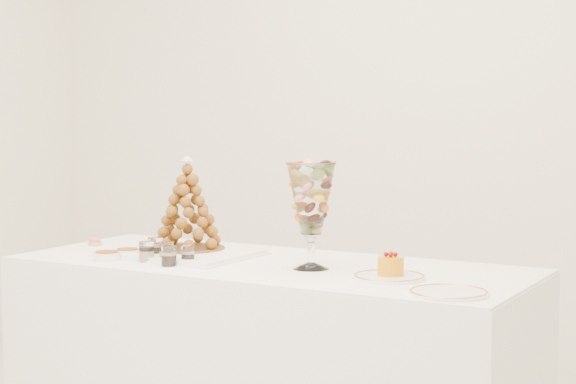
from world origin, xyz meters
The scene contains 15 objects.
buffet_table centered at (-0.01, 0.32, 0.36)m, with size 1.94×0.87×0.72m.
lace_tray centered at (-0.39, 0.33, 0.73)m, with size 0.53×0.40×0.02m, color white.
macaron_vase centered at (0.18, 0.27, 0.96)m, with size 0.17×0.17×0.37m.
cake_plate centered at (0.49, 0.20, 0.73)m, with size 0.24×0.24×0.01m, color white.
spare_plate centered at (0.75, 0.03, 0.73)m, with size 0.24×0.24×0.01m, color white.
pink_tart centered at (-0.85, 0.39, 0.74)m, with size 0.06×0.06×0.04m.
verrine_a centered at (-0.45, 0.24, 0.76)m, with size 0.06×0.06×0.08m, color white.
verrine_b centered at (-0.36, 0.18, 0.76)m, with size 0.05×0.05×0.07m, color white.
verrine_c centered at (-0.27, 0.17, 0.76)m, with size 0.05×0.05×0.07m, color white.
verrine_d centered at (-0.42, 0.14, 0.76)m, with size 0.06×0.06×0.07m, color white.
verrine_e centered at (-0.30, 0.10, 0.76)m, with size 0.05×0.05×0.07m, color white.
ramekin_back centered at (-0.55, 0.21, 0.74)m, with size 0.09×0.09×0.03m, color white.
ramekin_front centered at (-0.57, 0.10, 0.74)m, with size 0.10×0.10×0.03m, color white.
croquembouche centered at (-0.40, 0.38, 0.91)m, with size 0.29×0.29×0.36m.
mousse_cake centered at (0.49, 0.21, 0.77)m, with size 0.09×0.09×0.08m.
Camera 1 is at (1.58, -2.74, 1.28)m, focal length 60.00 mm.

